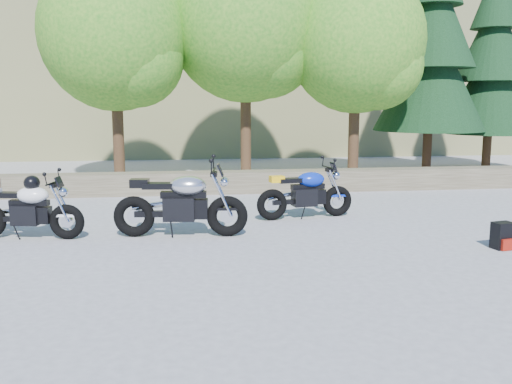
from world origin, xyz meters
TOP-DOWN VIEW (x-y plane):
  - ground at (0.00, 0.00)m, footprint 90.00×90.00m
  - stone_wall at (0.00, 5.50)m, footprint 22.00×0.55m
  - hillside at (3.00, 28.00)m, footprint 80.00×30.00m
  - tree_decid_left at (-2.39, 7.14)m, footprint 3.67×3.67m
  - tree_decid_mid at (0.91, 7.54)m, footprint 4.08×4.08m
  - tree_decid_right at (3.71, 6.94)m, footprint 3.54×3.54m
  - conifer_near at (6.20, 8.20)m, footprint 3.17×3.17m
  - conifer_far at (8.40, 8.80)m, footprint 2.82×2.82m
  - silver_bike at (-0.95, 1.34)m, footprint 2.14×0.68m
  - white_bike at (-3.35, 1.51)m, footprint 1.80×0.62m
  - blue_bike at (1.32, 2.46)m, footprint 1.86×0.59m
  - backpack at (3.71, -0.04)m, footprint 0.33×0.30m

SIDE VIEW (x-z plane):
  - ground at x=0.00m, z-range 0.00..0.00m
  - backpack at x=3.71m, z-range -0.01..0.39m
  - stone_wall at x=0.00m, z-range 0.00..0.50m
  - blue_bike at x=1.32m, z-range -0.01..0.92m
  - white_bike at x=-3.35m, z-range -0.01..0.99m
  - silver_bike at x=-0.95m, z-range -0.01..1.06m
  - conifer_far at x=8.40m, z-range 0.13..6.41m
  - tree_decid_right at x=3.71m, z-range 0.79..6.20m
  - tree_decid_left at x=-2.39m, z-range 0.83..6.44m
  - conifer_near at x=6.20m, z-range 0.15..7.21m
  - tree_decid_mid at x=0.91m, z-range 0.92..7.16m
  - hillside at x=3.00m, z-range 0.00..15.00m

